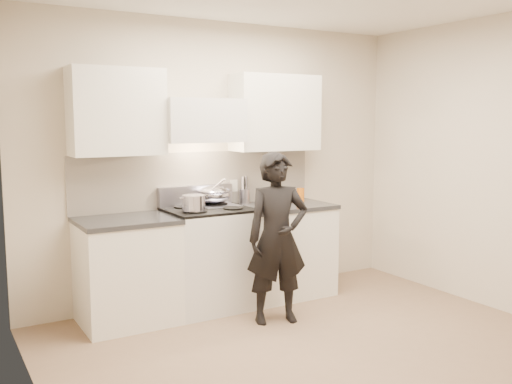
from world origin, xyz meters
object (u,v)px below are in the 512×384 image
counter_right (283,249)px  wok (214,195)px  person (277,238)px  stove (209,258)px  utensil_crock (244,195)px

counter_right → wok: wok is taller
person → stove: bearing=133.9°
wok → person: (0.22, -0.78, -0.30)m
stove → wok: size_ratio=2.40×
wok → utensil_crock: bearing=14.5°
stove → counter_right: bearing=0.0°
stove → counter_right: stove is taller
stove → utensil_crock: size_ratio=3.50×
wok → stove: bearing=-132.5°
stove → wok: bearing=47.5°
counter_right → person: (-0.47, -0.64, 0.28)m
counter_right → stove: bearing=-180.0°
wok → counter_right: bearing=-11.7°
wok → utensil_crock: size_ratio=1.46×
person → wok: bearing=120.7°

